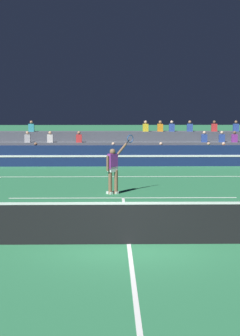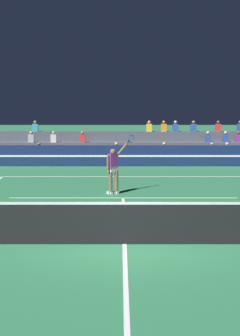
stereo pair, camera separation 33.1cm
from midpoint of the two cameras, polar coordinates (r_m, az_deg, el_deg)
ground_plane at (r=14.03m, az=1.14°, el=-7.75°), size 120.00×120.00×0.00m
court_lines at (r=14.03m, az=1.14°, el=-7.73°), size 11.10×23.90×0.01m
tennis_net at (r=13.90m, az=1.15°, el=-5.58°), size 12.00×0.10×1.10m
sponsor_banner_wall at (r=29.54m, az=0.54°, el=1.24°), size 18.00×0.26×1.10m
bleacher_stand at (r=32.06m, az=0.55°, el=1.90°), size 19.00×2.85×2.28m
tennis_player at (r=21.02m, az=-0.18°, el=-0.01°), size 1.10×0.90×2.26m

